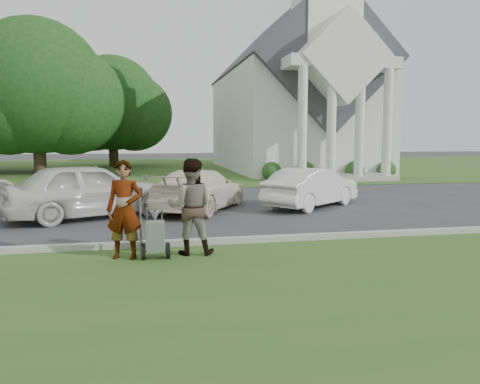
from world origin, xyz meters
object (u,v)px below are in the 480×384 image
object	(u,v)px
car_c	(200,190)
car_d	(312,187)
striping_cart	(155,237)
parking_meter_near	(140,212)
person_right	(191,207)
church	(293,87)
tree_left	(36,93)
tree_back	(112,108)
car_b	(89,190)
person_left	(124,210)

from	to	relation	value
car_c	car_d	xyz separation A→B (m)	(3.84, -0.05, -0.00)
striping_cart	parking_meter_near	distance (m)	0.64
person_right	church	bearing A→B (deg)	-103.23
church	parking_meter_near	xyz separation A→B (m)	(-10.52, -23.20, -5.06)
person_right	parking_meter_near	xyz separation A→B (m)	(-1.00, 0.11, -0.09)
car_d	church	bearing A→B (deg)	-53.69
church	parking_meter_near	bearing A→B (deg)	-114.39
person_right	car_d	world-z (taller)	person_right
striping_cart	car_c	xyz separation A→B (m)	(1.55, 6.01, 0.24)
car_d	tree_left	bearing A→B (deg)	-1.83
church	tree_back	distance (m)	14.77
church	car_c	bearing A→B (deg)	-116.36
church	person_right	size ratio (longest dim) A/B	12.38
church	person_right	bearing A→B (deg)	-112.21
tree_back	striping_cart	world-z (taller)	tree_back
car_c	tree_back	bearing A→B (deg)	-51.33
striping_cart	parking_meter_near	bearing A→B (deg)	128.34
tree_back	striping_cart	distance (m)	30.85
striping_cart	car_b	bearing A→B (deg)	109.01
church	striping_cart	xyz separation A→B (m)	(-10.24, -23.56, -5.50)
person_right	car_d	size ratio (longest dim) A/B	0.48
church	tree_left	xyz separation A→B (m)	(-17.01, -1.13, -0.83)
tree_left	car_d	bearing A→B (deg)	-53.57
person_right	car_c	distance (m)	5.83
striping_cart	car_b	size ratio (longest dim) A/B	0.22
tree_left	car_b	world-z (taller)	tree_left
church	person_left	world-z (taller)	church
car_b	parking_meter_near	bearing A→B (deg)	174.26
church	person_right	xyz separation A→B (m)	(-9.52, -23.31, -4.97)
tree_left	tree_back	world-z (taller)	tree_left
person_left	parking_meter_near	size ratio (longest dim) A/B	1.38
church	tree_back	size ratio (longest dim) A/B	2.51
person_left	car_d	world-z (taller)	person_left
person_left	person_right	size ratio (longest dim) A/B	0.99
tree_left	parking_meter_near	xyz separation A→B (m)	(6.49, -22.08, -4.23)
person_left	parking_meter_near	distance (m)	0.38
parking_meter_near	striping_cart	bearing A→B (deg)	-51.34
tree_back	person_left	world-z (taller)	tree_back
church	striping_cart	world-z (taller)	church
person_left	parking_meter_near	world-z (taller)	person_left
car_b	tree_left	bearing A→B (deg)	-7.37
person_left	car_d	xyz separation A→B (m)	(5.96, 5.82, -0.30)
tree_left	person_right	distance (m)	23.78
tree_left	parking_meter_near	bearing A→B (deg)	-73.62
person_right	car_c	bearing A→B (deg)	-89.18
parking_meter_near	person_left	bearing A→B (deg)	-143.93
tree_left	person_left	bearing A→B (deg)	-74.48
tree_back	car_c	xyz separation A→B (m)	(4.32, -24.42, -4.05)
parking_meter_near	person_right	bearing A→B (deg)	-6.38
church	car_c	size ratio (longest dim) A/B	5.18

